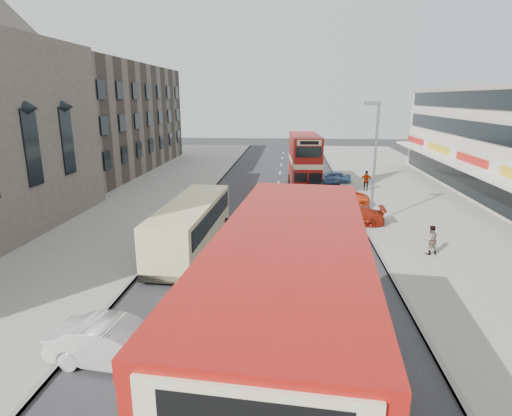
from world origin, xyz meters
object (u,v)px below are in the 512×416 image
at_px(street_lamp, 374,155).
at_px(pedestrian_far, 366,181).
at_px(car_right_b, 339,199).
at_px(cyclist, 339,215).
at_px(car_left_front, 117,343).
at_px(bus_second, 304,162).
at_px(car_right_a, 349,216).
at_px(car_right_c, 332,177).
at_px(bus_main, 290,362).
at_px(coach, 191,224).
at_px(pedestrian_near, 431,240).

bearing_deg(street_lamp, pedestrian_far, 81.87).
height_order(car_right_b, cyclist, cyclist).
bearing_deg(car_left_front, street_lamp, -27.11).
xyz_separation_m(street_lamp, bus_second, (-4.06, 11.24, -2.20)).
bearing_deg(bus_second, pedestrian_far, 170.37).
relative_size(car_right_a, car_right_c, 1.24).
height_order(bus_main, coach, bus_main).
distance_m(coach, pedestrian_near, 13.01).
xyz_separation_m(car_left_front, pedestrian_near, (12.98, 10.53, 0.23)).
bearing_deg(street_lamp, car_right_a, 180.00).
bearing_deg(pedestrian_near, car_left_front, 25.99).
bearing_deg(pedestrian_far, car_left_front, -104.77).
bearing_deg(bus_second, street_lamp, 106.38).
distance_m(car_left_front, pedestrian_far, 29.33).
xyz_separation_m(car_left_front, pedestrian_far, (12.27, 26.64, 0.32)).
bearing_deg(car_right_c, car_right_b, -4.98).
bearing_deg(car_left_front, cyclist, -21.71).
distance_m(car_right_b, car_right_c, 9.10).
bearing_deg(car_right_c, coach, -29.07).
bearing_deg(car_right_a, street_lamp, 93.05).
xyz_separation_m(bus_main, car_left_front, (-5.47, 3.73, -2.25)).
bearing_deg(car_right_b, cyclist, -4.90).
height_order(street_lamp, car_left_front, street_lamp).
bearing_deg(car_right_b, car_left_front, -22.50).
bearing_deg(car_right_a, bus_main, -8.11).
relative_size(coach, car_right_b, 2.11).
bearing_deg(street_lamp, coach, -152.60).
height_order(car_left_front, cyclist, cyclist).
distance_m(street_lamp, car_right_a, 4.34).
relative_size(coach, cyclist, 4.78).
xyz_separation_m(coach, pedestrian_far, (12.29, 16.22, -0.47)).
xyz_separation_m(street_lamp, car_right_a, (-1.39, 0.00, -4.11)).
distance_m(car_right_a, cyclist, 0.66).
xyz_separation_m(bus_second, pedestrian_near, (6.29, -16.71, -1.63)).
distance_m(car_left_front, car_right_c, 31.57).
bearing_deg(cyclist, street_lamp, 2.44).
distance_m(street_lamp, bus_main, 20.50).
xyz_separation_m(car_right_b, car_right_c, (0.28, 9.09, -0.00)).
bearing_deg(bus_main, street_lamp, -100.15).
relative_size(street_lamp, car_left_front, 1.84).
xyz_separation_m(bus_main, car_right_a, (3.89, 19.73, -2.30)).
relative_size(street_lamp, car_right_c, 2.16).
bearing_deg(cyclist, pedestrian_far, 74.30).
bearing_deg(car_right_c, pedestrian_far, 35.26).
bearing_deg(bus_main, car_right_c, -91.98).
bearing_deg(street_lamp, car_right_c, 95.03).
height_order(car_right_c, pedestrian_near, pedestrian_near).
height_order(coach, car_left_front, coach).
height_order(coach, pedestrian_near, coach).
bearing_deg(pedestrian_near, pedestrian_far, -100.52).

